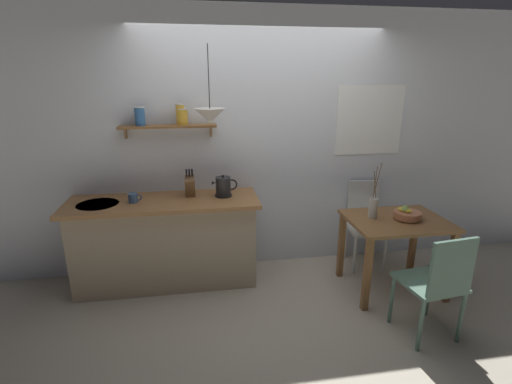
{
  "coord_description": "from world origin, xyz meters",
  "views": [
    {
      "loc": [
        -0.66,
        -3.19,
        2.03
      ],
      "look_at": [
        -0.1,
        0.25,
        0.95
      ],
      "focal_mm": 26.05,
      "sensor_mm": 36.0,
      "label": 1
    }
  ],
  "objects_px": {
    "electric_kettle": "(224,187)",
    "coffee_mug_by_sink": "(133,198)",
    "pendant_lamp": "(210,115)",
    "dining_chair_near": "(437,281)",
    "twig_vase": "(373,207)",
    "knife_block": "(190,186)",
    "dining_chair_far": "(365,220)",
    "fruit_bowl": "(407,214)",
    "dining_table": "(395,231)"
  },
  "relations": [
    {
      "from": "dining_chair_near",
      "to": "dining_chair_far",
      "type": "bearing_deg",
      "value": 89.22
    },
    {
      "from": "dining_chair_far",
      "to": "knife_block",
      "type": "bearing_deg",
      "value": -178.66
    },
    {
      "from": "fruit_bowl",
      "to": "twig_vase",
      "type": "relative_size",
      "value": 0.46
    },
    {
      "from": "dining_chair_near",
      "to": "twig_vase",
      "type": "relative_size",
      "value": 1.71
    },
    {
      "from": "dining_chair_far",
      "to": "dining_table",
      "type": "bearing_deg",
      "value": -86.03
    },
    {
      "from": "dining_chair_near",
      "to": "pendant_lamp",
      "type": "bearing_deg",
      "value": 146.3
    },
    {
      "from": "dining_chair_far",
      "to": "coffee_mug_by_sink",
      "type": "bearing_deg",
      "value": -176.59
    },
    {
      "from": "electric_kettle",
      "to": "pendant_lamp",
      "type": "distance_m",
      "value": 0.73
    },
    {
      "from": "dining_table",
      "to": "electric_kettle",
      "type": "relative_size",
      "value": 3.62
    },
    {
      "from": "electric_kettle",
      "to": "pendant_lamp",
      "type": "bearing_deg",
      "value": -130.17
    },
    {
      "from": "dining_chair_near",
      "to": "coffee_mug_by_sink",
      "type": "distance_m",
      "value": 2.71
    },
    {
      "from": "electric_kettle",
      "to": "coffee_mug_by_sink",
      "type": "distance_m",
      "value": 0.86
    },
    {
      "from": "twig_vase",
      "to": "pendant_lamp",
      "type": "distance_m",
      "value": 1.75
    },
    {
      "from": "electric_kettle",
      "to": "dining_chair_far",
      "type": "bearing_deg",
      "value": 3.19
    },
    {
      "from": "dining_chair_near",
      "to": "knife_block",
      "type": "height_order",
      "value": "knife_block"
    },
    {
      "from": "dining_table",
      "to": "fruit_bowl",
      "type": "distance_m",
      "value": 0.2
    },
    {
      "from": "fruit_bowl",
      "to": "electric_kettle",
      "type": "relative_size",
      "value": 0.98
    },
    {
      "from": "knife_block",
      "to": "twig_vase",
      "type": "bearing_deg",
      "value": -14.93
    },
    {
      "from": "knife_block",
      "to": "coffee_mug_by_sink",
      "type": "distance_m",
      "value": 0.54
    },
    {
      "from": "fruit_bowl",
      "to": "knife_block",
      "type": "distance_m",
      "value": 2.1
    },
    {
      "from": "knife_block",
      "to": "pendant_lamp",
      "type": "bearing_deg",
      "value": -39.7
    },
    {
      "from": "electric_kettle",
      "to": "coffee_mug_by_sink",
      "type": "relative_size",
      "value": 2.01
    },
    {
      "from": "dining_table",
      "to": "pendant_lamp",
      "type": "distance_m",
      "value": 2.07
    },
    {
      "from": "twig_vase",
      "to": "fruit_bowl",
      "type": "bearing_deg",
      "value": -16.75
    },
    {
      "from": "knife_block",
      "to": "pendant_lamp",
      "type": "height_order",
      "value": "pendant_lamp"
    },
    {
      "from": "dining_chair_near",
      "to": "pendant_lamp",
      "type": "height_order",
      "value": "pendant_lamp"
    },
    {
      "from": "dining_chair_far",
      "to": "twig_vase",
      "type": "height_order",
      "value": "twig_vase"
    },
    {
      "from": "fruit_bowl",
      "to": "coffee_mug_by_sink",
      "type": "height_order",
      "value": "coffee_mug_by_sink"
    },
    {
      "from": "electric_kettle",
      "to": "dining_table",
      "type": "bearing_deg",
      "value": -16.9
    },
    {
      "from": "dining_table",
      "to": "knife_block",
      "type": "relative_size",
      "value": 3.2
    },
    {
      "from": "twig_vase",
      "to": "dining_table",
      "type": "bearing_deg",
      "value": -18.74
    },
    {
      "from": "coffee_mug_by_sink",
      "to": "dining_chair_far",
      "type": "bearing_deg",
      "value": 3.41
    },
    {
      "from": "knife_block",
      "to": "fruit_bowl",
      "type": "bearing_deg",
      "value": -15.21
    },
    {
      "from": "dining_chair_near",
      "to": "knife_block",
      "type": "relative_size",
      "value": 3.21
    },
    {
      "from": "dining_chair_near",
      "to": "pendant_lamp",
      "type": "distance_m",
      "value": 2.32
    },
    {
      "from": "dining_chair_near",
      "to": "electric_kettle",
      "type": "bearing_deg",
      "value": 141.26
    },
    {
      "from": "coffee_mug_by_sink",
      "to": "pendant_lamp",
      "type": "distance_m",
      "value": 1.07
    },
    {
      "from": "knife_block",
      "to": "pendant_lamp",
      "type": "xyz_separation_m",
      "value": [
        0.21,
        -0.18,
        0.69
      ]
    },
    {
      "from": "dining_chair_near",
      "to": "knife_block",
      "type": "distance_m",
      "value": 2.32
    },
    {
      "from": "twig_vase",
      "to": "electric_kettle",
      "type": "height_order",
      "value": "twig_vase"
    },
    {
      "from": "electric_kettle",
      "to": "knife_block",
      "type": "relative_size",
      "value": 0.88
    },
    {
      "from": "dining_chair_far",
      "to": "electric_kettle",
      "type": "distance_m",
      "value": 1.64
    },
    {
      "from": "knife_block",
      "to": "coffee_mug_by_sink",
      "type": "bearing_deg",
      "value": -169.34
    },
    {
      "from": "dining_chair_near",
      "to": "fruit_bowl",
      "type": "xyz_separation_m",
      "value": [
        0.14,
        0.74,
        0.27
      ]
    },
    {
      "from": "dining_chair_near",
      "to": "coffee_mug_by_sink",
      "type": "relative_size",
      "value": 7.33
    },
    {
      "from": "dining_chair_near",
      "to": "coffee_mug_by_sink",
      "type": "bearing_deg",
      "value": 153.78
    },
    {
      "from": "dining_chair_near",
      "to": "twig_vase",
      "type": "bearing_deg",
      "value": 100.79
    },
    {
      "from": "dining_table",
      "to": "dining_chair_near",
      "type": "distance_m",
      "value": 0.76
    },
    {
      "from": "dining_chair_near",
      "to": "knife_block",
      "type": "bearing_deg",
      "value": 145.57
    },
    {
      "from": "dining_chair_near",
      "to": "dining_table",
      "type": "bearing_deg",
      "value": 85.6
    }
  ]
}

